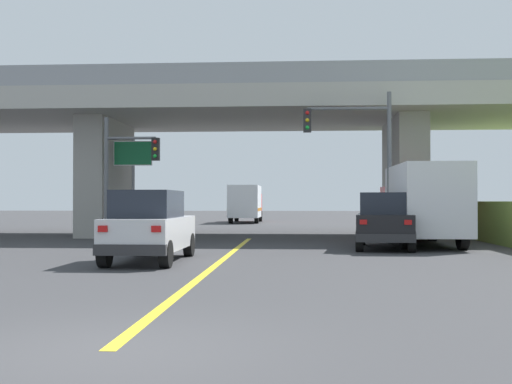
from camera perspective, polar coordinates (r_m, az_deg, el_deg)
ground at (r=31.43m, az=-0.28°, el=-3.97°), size 160.00×160.00×0.00m
overpass_bridge at (r=31.62m, az=-0.28°, el=6.15°), size 34.93×9.57×7.62m
lane_divider_stripe at (r=18.23m, az=-3.19°, el=-6.23°), size 0.20×21.76×0.01m
suv_lead at (r=18.20m, az=-9.54°, el=-3.05°), size 1.86×4.65×2.02m
suv_crossing at (r=23.30m, az=11.53°, el=-2.55°), size 2.48×4.63×2.02m
box_truck at (r=25.29m, az=14.75°, el=-1.03°), size 2.33×7.30×3.07m
traffic_signal_nearside at (r=26.07m, az=9.45°, el=4.07°), size 3.56×0.36×6.15m
traffic_signal_farside at (r=27.44m, az=-11.78°, el=2.34°), size 2.38×0.36×5.29m
highway_sign at (r=30.63m, az=-11.02°, el=2.60°), size 1.86×0.17×4.74m
semi_truck_distant at (r=50.58m, az=-0.93°, el=-1.00°), size 2.33×7.08×2.95m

